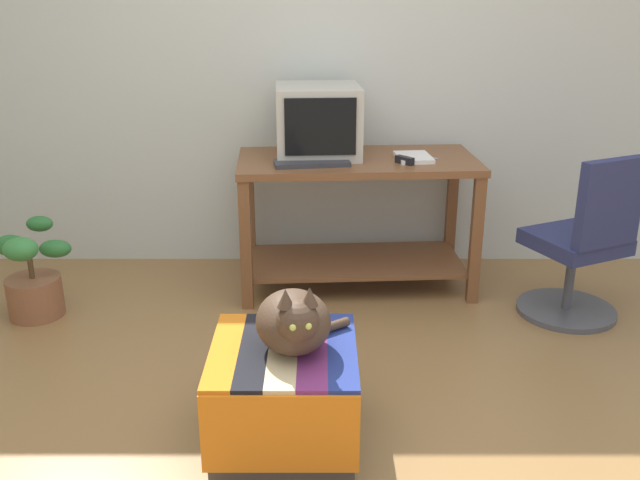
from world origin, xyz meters
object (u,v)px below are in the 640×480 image
object	(u,v)px
desk	(356,200)
keyboard	(311,163)
tv_monitor	(317,122)
stapler	(404,160)
potted_plant	(32,281)
office_chair	(581,249)
book	(413,157)
ottoman_with_blanket	(283,395)
cat	(294,321)

from	to	relation	value
desk	keyboard	distance (m)	0.39
tv_monitor	stapler	world-z (taller)	tv_monitor
potted_plant	stapler	size ratio (longest dim) A/B	4.65
office_chair	keyboard	bearing A→B (deg)	-36.35
book	ottoman_with_blanket	size ratio (longest dim) A/B	0.41
book	cat	world-z (taller)	book
tv_monitor	keyboard	xyz separation A→B (m)	(-0.03, -0.24, -0.18)
book	office_chair	xyz separation A→B (m)	(0.84, -0.41, -0.39)
desk	office_chair	bearing A→B (deg)	-24.50
keyboard	potted_plant	world-z (taller)	keyboard
ottoman_with_blanket	stapler	xyz separation A→B (m)	(0.59, 1.38, 0.58)
tv_monitor	office_chair	bearing A→B (deg)	-24.16
desk	potted_plant	distance (m)	1.80
office_chair	stapler	size ratio (longest dim) A/B	8.09
book	stapler	bearing A→B (deg)	-126.99
ottoman_with_blanket	office_chair	xyz separation A→B (m)	(1.49, 1.08, 0.19)
potted_plant	stapler	world-z (taller)	stapler
desk	cat	distance (m)	1.56
potted_plant	office_chair	bearing A→B (deg)	-0.32
stapler	office_chair	bearing A→B (deg)	-60.88
ottoman_with_blanket	office_chair	world-z (taller)	office_chair
tv_monitor	stapler	size ratio (longest dim) A/B	4.43
potted_plant	tv_monitor	bearing A→B (deg)	18.40
stapler	desk	bearing A→B (deg)	109.99
desk	ottoman_with_blanket	distance (m)	1.59
keyboard	ottoman_with_blanket	bearing A→B (deg)	-102.14
keyboard	office_chair	distance (m)	1.47
book	potted_plant	bearing A→B (deg)	-174.72
keyboard	potted_plant	xyz separation A→B (m)	(-1.47, -0.26, -0.57)
keyboard	desk	bearing A→B (deg)	24.40
cat	potted_plant	distance (m)	1.83
desk	book	world-z (taller)	book
potted_plant	office_chair	xyz separation A→B (m)	(2.86, -0.02, 0.19)
ottoman_with_blanket	cat	xyz separation A→B (m)	(0.04, -0.02, 0.32)
tv_monitor	keyboard	size ratio (longest dim) A/B	1.22
cat	potted_plant	size ratio (longest dim) A/B	0.78
cat	stapler	world-z (taller)	stapler
keyboard	tv_monitor	bearing A→B (deg)	74.26
office_chair	potted_plant	bearing A→B (deg)	-25.37
book	office_chair	size ratio (longest dim) A/B	0.28
office_chair	ottoman_with_blanket	bearing A→B (deg)	10.77
desk	stapler	world-z (taller)	stapler
tv_monitor	cat	world-z (taller)	tv_monitor
cat	potted_plant	world-z (taller)	cat
tv_monitor	potted_plant	distance (m)	1.75
book	potted_plant	xyz separation A→B (m)	(-2.03, -0.39, -0.57)
desk	office_chair	distance (m)	1.23
desk	potted_plant	bearing A→B (deg)	-169.65
cat	potted_plant	xyz separation A→B (m)	(-1.42, 1.11, -0.32)
tv_monitor	keyboard	distance (m)	0.30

